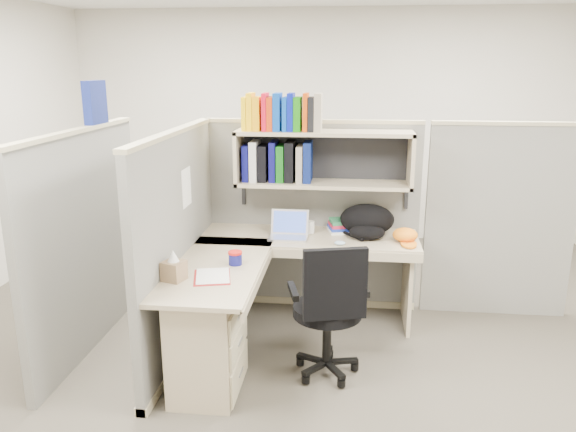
# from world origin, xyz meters

# --- Properties ---
(ground) EXTENTS (6.00, 6.00, 0.00)m
(ground) POSITION_xyz_m (0.00, 0.00, 0.00)
(ground) COLOR #36322A
(ground) RESTS_ON ground
(room_shell) EXTENTS (6.00, 6.00, 6.00)m
(room_shell) POSITION_xyz_m (0.00, 0.00, 1.62)
(room_shell) COLOR #BCB6AA
(room_shell) RESTS_ON ground
(cubicle) EXTENTS (3.79, 1.84, 1.95)m
(cubicle) POSITION_xyz_m (-0.37, 0.45, 0.91)
(cubicle) COLOR slate
(cubicle) RESTS_ON ground
(desk) EXTENTS (1.74, 1.75, 0.73)m
(desk) POSITION_xyz_m (-0.41, -0.29, 0.44)
(desk) COLOR tan
(desk) RESTS_ON ground
(laptop) EXTENTS (0.31, 0.31, 0.22)m
(laptop) POSITION_xyz_m (-0.16, 0.49, 0.84)
(laptop) COLOR silver
(laptop) RESTS_ON desk
(backpack) EXTENTS (0.52, 0.47, 0.26)m
(backpack) POSITION_xyz_m (0.46, 0.61, 0.86)
(backpack) COLOR black
(backpack) RESTS_ON desk
(orange_cap) EXTENTS (0.24, 0.26, 0.11)m
(orange_cap) POSITION_xyz_m (0.75, 0.51, 0.78)
(orange_cap) COLOR orange
(orange_cap) RESTS_ON desk
(snack_canister) EXTENTS (0.10, 0.10, 0.09)m
(snack_canister) POSITION_xyz_m (-0.45, -0.15, 0.78)
(snack_canister) COLOR navy
(snack_canister) RESTS_ON desk
(tissue_box) EXTENTS (0.16, 0.16, 0.20)m
(tissue_box) POSITION_xyz_m (-0.78, -0.48, 0.83)
(tissue_box) COLOR #8A6E4E
(tissue_box) RESTS_ON desk
(mouse) EXTENTS (0.09, 0.06, 0.03)m
(mouse) POSITION_xyz_m (0.25, 0.37, 0.75)
(mouse) COLOR #99BCD9
(mouse) RESTS_ON desk
(paper_cup) EXTENTS (0.07, 0.07, 0.10)m
(paper_cup) POSITION_xyz_m (0.00, 0.67, 0.78)
(paper_cup) COLOR silver
(paper_cup) RESTS_ON desk
(book_stack) EXTENTS (0.20, 0.24, 0.10)m
(book_stack) POSITION_xyz_m (0.23, 0.73, 0.78)
(book_stack) COLOR gray
(book_stack) RESTS_ON desk
(loose_paper) EXTENTS (0.27, 0.33, 0.00)m
(loose_paper) POSITION_xyz_m (-0.56, -0.38, 0.73)
(loose_paper) COLOR white
(loose_paper) RESTS_ON desk
(task_chair) EXTENTS (0.55, 0.51, 0.98)m
(task_chair) POSITION_xyz_m (0.20, -0.31, 0.35)
(task_chair) COLOR black
(task_chair) RESTS_ON ground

